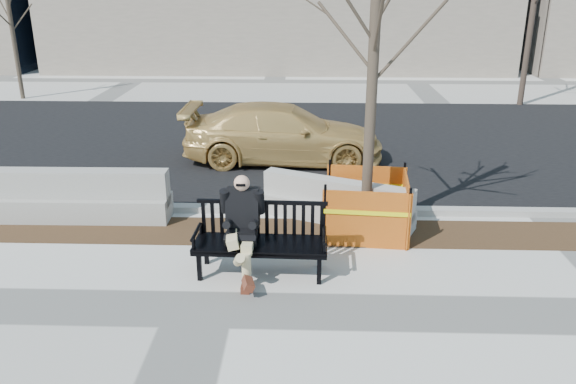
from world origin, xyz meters
The scene contains 12 objects.
ground centered at (0.00, 0.00, 0.00)m, with size 120.00×120.00×0.00m, color beige.
mulch_strip centered at (0.00, 2.60, 0.00)m, with size 40.00×1.20×0.02m, color #47301C.
asphalt_street centered at (0.00, 8.80, 0.00)m, with size 60.00×10.40×0.01m, color black.
curb centered at (0.00, 3.55, 0.06)m, with size 60.00×0.25×0.12m, color #9E9B93.
bench centered at (0.77, 1.06, 0.00)m, with size 2.07×0.74×1.10m, color black, non-canonical shape.
seated_man centered at (0.49, 1.12, 0.00)m, with size 0.66×1.09×1.53m, color black, non-canonical shape.
tree_fence centered at (2.52, 2.71, 0.00)m, with size 2.22×2.22×5.54m, color orange, non-canonical shape.
sedan centered at (0.88, 6.91, 0.00)m, with size 1.98×4.86×1.41m, color tan.
jersey_barrier_left centered at (-2.83, 3.09, 0.00)m, with size 3.43×0.69×0.98m, color #98958E, non-canonical shape.
jersey_barrier_right centered at (2.03, 3.14, 0.00)m, with size 2.90×0.58×0.83m, color #A3A198, non-canonical shape.
far_tree_left centered at (-9.28, 14.48, 0.00)m, with size 1.75×1.75×4.73m, color #4F4133, non-canonical shape.
far_tree_right centered at (9.10, 13.93, 0.00)m, with size 2.27×2.27×6.12m, color #413329, non-canonical shape.
Camera 1 is at (1.45, -6.91, 4.32)m, focal length 36.13 mm.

